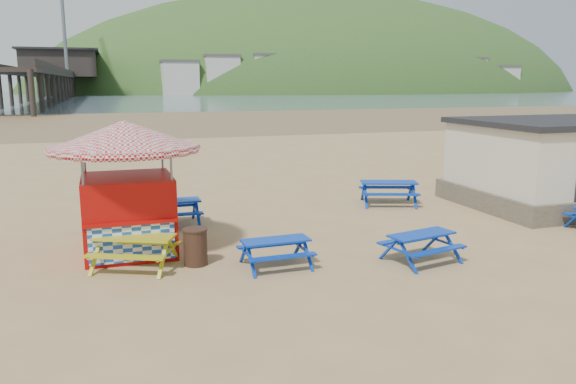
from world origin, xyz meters
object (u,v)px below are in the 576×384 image
object	(u,v)px
picnic_table_yellow	(135,252)
amenity_block	(565,162)
picnic_table_blue_b	(388,193)
picnic_table_blue_a	(169,213)
ice_cream_kiosk	(126,171)
litter_bin	(195,246)

from	to	relation	value
picnic_table_yellow	amenity_block	size ratio (longest dim) A/B	0.32
picnic_table_blue_b	amenity_block	xyz separation A→B (m)	(6.21, -1.92, 1.14)
picnic_table_blue_a	picnic_table_yellow	world-z (taller)	picnic_table_blue_a
picnic_table_yellow	ice_cream_kiosk	xyz separation A→B (m)	(-0.05, 1.33, 1.81)
picnic_table_yellow	litter_bin	world-z (taller)	litter_bin
picnic_table_blue_a	picnic_table_blue_b	distance (m)	8.13
picnic_table_blue_a	picnic_table_blue_b	xyz separation A→B (m)	(8.10, 0.66, 0.02)
litter_bin	amenity_block	bearing A→B (deg)	11.53
picnic_table_blue_a	amenity_block	xyz separation A→B (m)	(14.31, -1.26, 1.16)
picnic_table_yellow	picnic_table_blue_a	bearing A→B (deg)	96.53
picnic_table_blue_a	ice_cream_kiosk	world-z (taller)	ice_cream_kiosk
picnic_table_blue_b	ice_cream_kiosk	distance (m)	10.12
ice_cream_kiosk	picnic_table_yellow	bearing A→B (deg)	-88.00
picnic_table_blue_b	ice_cream_kiosk	bearing A→B (deg)	-141.99
picnic_table_yellow	amenity_block	world-z (taller)	amenity_block
litter_bin	amenity_block	distance (m)	14.46
picnic_table_yellow	ice_cream_kiosk	distance (m)	2.25
ice_cream_kiosk	litter_bin	xyz separation A→B (m)	(1.50, -1.55, -1.74)
ice_cream_kiosk	picnic_table_blue_a	bearing A→B (deg)	62.72
ice_cream_kiosk	amenity_block	size ratio (longest dim) A/B	0.54
picnic_table_yellow	litter_bin	size ratio (longest dim) A/B	2.58
picnic_table_blue_a	litter_bin	xyz separation A→B (m)	(0.19, -4.14, 0.06)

